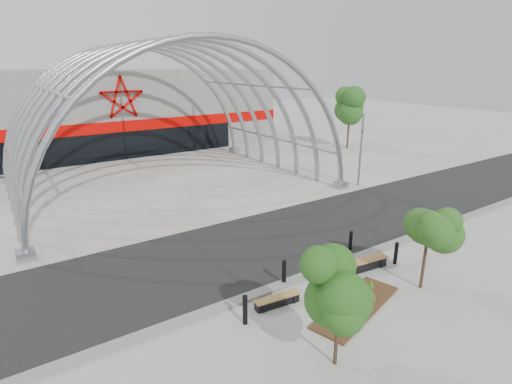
{
  "coord_description": "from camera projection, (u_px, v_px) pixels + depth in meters",
  "views": [
    {
      "loc": [
        -10.34,
        -11.55,
        8.62
      ],
      "look_at": [
        0.0,
        4.0,
        2.6
      ],
      "focal_mm": 28.0,
      "sensor_mm": 36.0,
      "label": 1
    }
  ],
  "objects": [
    {
      "name": "ground",
      "position": [
        307.0,
        273.0,
        17.25
      ],
      "size": [
        140.0,
        140.0,
        0.0
      ],
      "primitive_type": "plane",
      "color": "#9B9B96",
      "rests_on": "ground"
    },
    {
      "name": "road",
      "position": [
        262.0,
        244.0,
        20.02
      ],
      "size": [
        140.0,
        7.0,
        0.02
      ],
      "primitive_type": "cube",
      "color": "black",
      "rests_on": "ground"
    },
    {
      "name": "forecourt",
      "position": [
        170.0,
        186.0,
        29.52
      ],
      "size": [
        60.0,
        17.0,
        0.04
      ],
      "primitive_type": "cube",
      "color": "#A8A297",
      "rests_on": "ground"
    },
    {
      "name": "kerb",
      "position": [
        311.0,
        274.0,
        17.03
      ],
      "size": [
        60.0,
        0.5,
        0.12
      ],
      "primitive_type": "cube",
      "color": "slate",
      "rests_on": "ground"
    },
    {
      "name": "arena_building",
      "position": [
        103.0,
        109.0,
        42.53
      ],
      "size": [
        34.0,
        15.24,
        8.0
      ],
      "color": "slate",
      "rests_on": "ground"
    },
    {
      "name": "vault_canopy",
      "position": [
        170.0,
        186.0,
        29.52
      ],
      "size": [
        20.8,
        15.8,
        20.36
      ],
      "color": "#909499",
      "rests_on": "ground"
    },
    {
      "name": "planting_bed",
      "position": [
        355.0,
        306.0,
        14.71
      ],
      "size": [
        4.65,
        2.52,
        0.47
      ],
      "color": "#332213",
      "rests_on": "ground"
    },
    {
      "name": "signal_pole",
      "position": [
        361.0,
        149.0,
        28.6
      ],
      "size": [
        0.19,
        0.75,
        5.31
      ],
      "color": "gray",
      "rests_on": "ground"
    },
    {
      "name": "street_tree_0",
      "position": [
        341.0,
        285.0,
        11.2
      ],
      "size": [
        1.65,
        1.65,
        3.76
      ],
      "color": "black",
      "rests_on": "ground"
    },
    {
      "name": "street_tree_1",
      "position": [
        429.0,
        226.0,
        15.29
      ],
      "size": [
        1.58,
        1.58,
        3.73
      ],
      "color": "black",
      "rests_on": "ground"
    },
    {
      "name": "bench_0",
      "position": [
        277.0,
        301.0,
        14.86
      ],
      "size": [
        1.84,
        0.6,
        0.38
      ],
      "color": "black",
      "rests_on": "ground"
    },
    {
      "name": "bench_1",
      "position": [
        364.0,
        265.0,
        17.46
      ],
      "size": [
        2.32,
        0.77,
        0.48
      ],
      "color": "black",
      "rests_on": "ground"
    },
    {
      "name": "bollard_0",
      "position": [
        245.0,
        310.0,
        13.71
      ],
      "size": [
        0.18,
        0.18,
        1.1
      ],
      "primitive_type": "cylinder",
      "color": "black",
      "rests_on": "ground"
    },
    {
      "name": "bollard_1",
      "position": [
        334.0,
        282.0,
        15.63
      ],
      "size": [
        0.15,
        0.15,
        0.94
      ],
      "primitive_type": "cylinder",
      "color": "black",
      "rests_on": "ground"
    },
    {
      "name": "bollard_2",
      "position": [
        284.0,
        272.0,
        16.2
      ],
      "size": [
        0.17,
        0.17,
        1.06
      ],
      "primitive_type": "cylinder",
      "color": "black",
      "rests_on": "ground"
    },
    {
      "name": "bollard_3",
      "position": [
        351.0,
        241.0,
        19.17
      ],
      "size": [
        0.16,
        0.16,
        1.0
      ],
      "primitive_type": "cylinder",
      "color": "black",
      "rests_on": "ground"
    },
    {
      "name": "bollard_4",
      "position": [
        396.0,
        253.0,
        17.88
      ],
      "size": [
        0.17,
        0.17,
        1.04
      ],
      "primitive_type": "cylinder",
      "color": "black",
      "rests_on": "ground"
    },
    {
      "name": "bg_tree_1",
      "position": [
        350.0,
        108.0,
        41.28
      ],
      "size": [
        2.7,
        2.7,
        5.91
      ],
      "color": "#2F1F16",
      "rests_on": "ground"
    }
  ]
}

